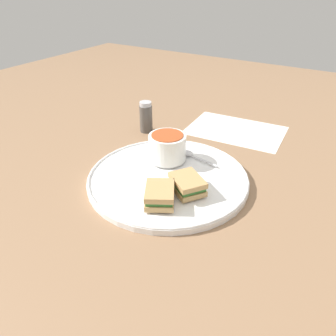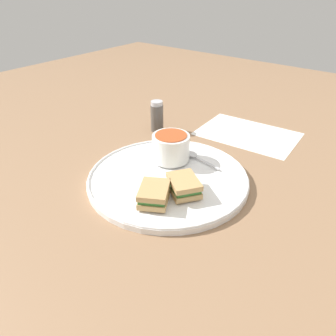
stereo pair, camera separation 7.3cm
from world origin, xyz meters
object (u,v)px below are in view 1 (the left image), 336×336
spoon (190,154)px  soup_bowl (167,147)px  sandwich_half_far (187,184)px  salt_shaker (146,117)px  sandwich_half_near (160,195)px

spoon → soup_bowl: bearing=60.0°
sandwich_half_far → salt_shaker: 0.35m
soup_bowl → spoon: size_ratio=0.83×
sandwich_half_near → salt_shaker: (-0.29, -0.24, 0.01)m
spoon → sandwich_half_far: size_ratio=1.18×
sandwich_half_near → sandwich_half_far: 0.07m
soup_bowl → salt_shaker: size_ratio=0.99×
soup_bowl → salt_shaker: (-0.14, -0.16, -0.01)m
spoon → salt_shaker: 0.22m
sandwich_half_near → salt_shaker: salt_shaker is taller
spoon → sandwich_half_far: sandwich_half_far is taller
soup_bowl → sandwich_half_far: (0.09, 0.11, -0.02)m
soup_bowl → salt_shaker: salt_shaker is taller
sandwich_half_far → salt_shaker: salt_shaker is taller
spoon → salt_shaker: size_ratio=1.20×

